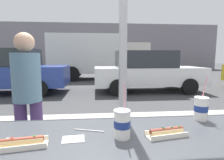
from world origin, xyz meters
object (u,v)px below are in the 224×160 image
object	(u,v)px
parked_car_blue	(7,71)
pedestrian	(27,93)
box_truck	(97,55)
hotdog_tray_far	(166,132)
hotdog_tray_near	(20,143)
soda_cup_left	(201,108)
soda_cup_right	(122,123)
parked_car_white	(147,71)

from	to	relation	value
parked_car_blue	pedestrian	bearing A→B (deg)	-63.50
parked_car_blue	box_truck	world-z (taller)	box_truck
hotdog_tray_far	hotdog_tray_near	bearing A→B (deg)	-175.81
soda_cup_left	parked_car_blue	distance (m)	7.67
soda_cup_right	hotdog_tray_far	distance (m)	0.27
hotdog_tray_near	hotdog_tray_far	size ratio (longest dim) A/B	1.13
soda_cup_left	pedestrian	size ratio (longest dim) A/B	0.20
soda_cup_left	parked_car_blue	xyz separation A→B (m)	(-4.26, 6.38, -0.20)
soda_cup_left	pedestrian	xyz separation A→B (m)	(-1.55, 0.96, -0.05)
hotdog_tray_near	parked_car_blue	world-z (taller)	parked_car_blue
soda_cup_left	hotdog_tray_far	world-z (taller)	soda_cup_left
hotdog_tray_near	box_truck	xyz separation A→B (m)	(0.50, 11.24, 0.53)
hotdog_tray_far	parked_car_white	xyz separation A→B (m)	(1.79, 6.62, -0.17)
hotdog_tray_far	box_truck	xyz separation A→B (m)	(-0.29, 11.18, 0.53)
hotdog_tray_near	hotdog_tray_far	distance (m)	0.79
parked_car_blue	hotdog_tray_far	bearing A→B (deg)	-59.49
hotdog_tray_far	pedestrian	xyz separation A→B (m)	(-1.20, 1.20, 0.01)
box_truck	pedestrian	size ratio (longest dim) A/B	3.87
parked_car_blue	soda_cup_right	bearing A→B (deg)	-61.16
soda_cup_right	parked_car_white	world-z (taller)	parked_car_white
parked_car_blue	parked_car_white	bearing A→B (deg)	0.00
hotdog_tray_far	parked_car_white	size ratio (longest dim) A/B	0.05
soda_cup_right	parked_car_white	distance (m)	6.93
soda_cup_right	hotdog_tray_near	world-z (taller)	soda_cup_right
box_truck	hotdog_tray_far	bearing A→B (deg)	-88.50
soda_cup_right	parked_car_white	size ratio (longest dim) A/B	0.07
soda_cup_right	pedestrian	distance (m)	1.53
hotdog_tray_near	box_truck	size ratio (longest dim) A/B	0.04
hotdog_tray_far	parked_car_white	distance (m)	6.86
parked_car_blue	box_truck	distance (m)	5.85
soda_cup_right	parked_car_blue	bearing A→B (deg)	118.84
soda_cup_left	parked_car_blue	world-z (taller)	parked_car_blue
parked_car_white	hotdog_tray_near	bearing A→B (deg)	-111.09
hotdog_tray_near	box_truck	world-z (taller)	box_truck
hotdog_tray_far	parked_car_blue	world-z (taller)	parked_car_blue
pedestrian	soda_cup_right	bearing A→B (deg)	-51.84
parked_car_white	parked_car_blue	bearing A→B (deg)	-180.00
soda_cup_right	hotdog_tray_near	size ratio (longest dim) A/B	1.13
parked_car_white	box_truck	xyz separation A→B (m)	(-2.08, 4.56, 0.70)
hotdog_tray_near	parked_car_white	world-z (taller)	parked_car_white
soda_cup_left	hotdog_tray_near	xyz separation A→B (m)	(-1.14, -0.30, -0.06)
hotdog_tray_near	hotdog_tray_far	bearing A→B (deg)	4.19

